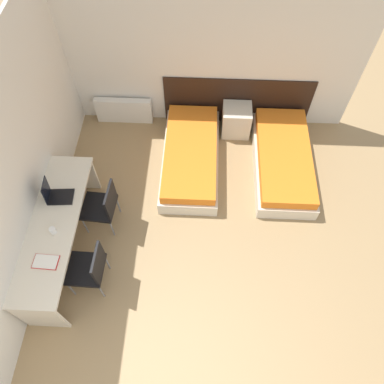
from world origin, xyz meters
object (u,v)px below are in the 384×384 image
object	(u,v)px
bed_near_window	(191,157)
chair_near_laptop	(103,205)
nightstand	(236,120)
chair_near_notebook	(90,268)
bed_near_door	(283,160)
laptop	(56,195)

from	to	relation	value
bed_near_window	chair_near_laptop	size ratio (longest dim) A/B	2.21
bed_near_window	nightstand	xyz separation A→B (m)	(0.75, 0.77, 0.07)
nightstand	chair_near_notebook	xyz separation A→B (m)	(-1.92, -2.84, 0.23)
bed_near_window	bed_near_door	world-z (taller)	same
laptop	bed_near_door	bearing A→B (deg)	16.22
chair_near_notebook	laptop	distance (m)	1.07
chair_near_notebook	bed_near_window	bearing A→B (deg)	61.80
bed_near_window	laptop	world-z (taller)	laptop
nightstand	chair_near_notebook	distance (m)	3.44
bed_near_window	chair_near_notebook	distance (m)	2.40
chair_near_laptop	laptop	world-z (taller)	laptop
bed_near_window	chair_near_notebook	xyz separation A→B (m)	(-1.18, -2.07, 0.30)
bed_near_window	laptop	bearing A→B (deg)	-144.80
bed_near_window	chair_near_laptop	xyz separation A→B (m)	(-1.18, -1.15, 0.30)
bed_near_window	chair_near_notebook	bearing A→B (deg)	-119.56
bed_near_door	nightstand	world-z (taller)	nightstand
bed_near_window	chair_near_laptop	distance (m)	1.68
bed_near_window	nightstand	distance (m)	1.07
bed_near_door	chair_near_notebook	bearing A→B (deg)	-142.13
nightstand	bed_near_window	bearing A→B (deg)	-134.16
nightstand	chair_near_notebook	world-z (taller)	chair_near_notebook
bed_near_door	laptop	xyz separation A→B (m)	(-3.21, -1.21, 0.63)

